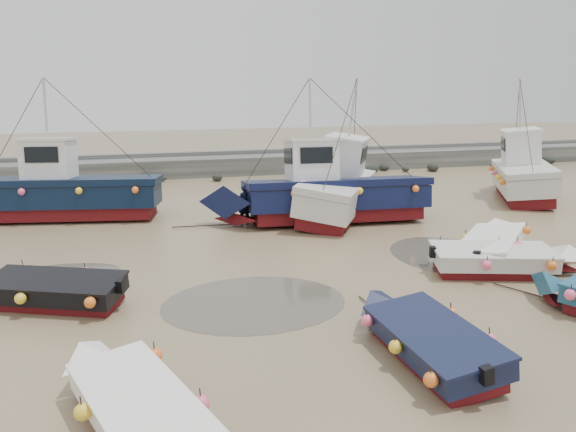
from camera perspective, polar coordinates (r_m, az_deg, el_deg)
name	(u,v)px	position (r m, az deg, el deg)	size (l,w,h in m)	color
ground	(346,285)	(17.30, 5.88, -6.97)	(120.00, 120.00, 0.00)	#8D7652
seawall	(226,165)	(37.93, -6.31, 5.15)	(60.00, 4.92, 1.50)	slate
puddle_a	(254,303)	(15.90, -3.46, -8.77)	(5.19, 5.19, 0.01)	#4F483E
puddle_b	(449,254)	(20.96, 16.08, -3.77)	(4.07, 4.07, 0.01)	#4F483E
puddle_c	(57,274)	(19.63, -22.46, -5.44)	(3.93, 3.93, 0.01)	#4F483E
puddle_d	(330,208)	(27.70, 4.28, 0.84)	(5.50, 5.50, 0.01)	#4F483E
dinghy_0	(137,403)	(10.67, -15.08, -17.85)	(2.91, 6.20, 1.43)	maroon
dinghy_1	(427,333)	(13.16, 13.95, -11.47)	(2.16, 5.98, 1.43)	maroon
dinghy_3	(495,242)	(21.04, 20.28, -2.52)	(5.38, 5.36, 1.43)	maroon
dinghy_4	(44,287)	(16.89, -23.55, -6.59)	(5.71, 3.16, 1.43)	maroon
dinghy_5	(504,257)	(19.30, 21.09, -3.94)	(5.98, 3.10, 1.43)	maroon
cabin_boat_0	(59,190)	(27.13, -22.21, 2.45)	(10.76, 4.30, 6.22)	maroon
cabin_boat_1	(337,186)	(26.05, 4.98, 3.03)	(6.37, 9.13, 6.22)	maroon
cabin_boat_2	(322,193)	(24.69, 3.50, 2.39)	(11.28, 3.88, 6.22)	maroon
cabin_boat_3	(524,172)	(32.38, 22.87, 4.13)	(5.55, 8.44, 6.22)	maroon
person	(244,224)	(24.59, -4.47, -0.78)	(0.64, 0.42, 1.75)	#171E35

